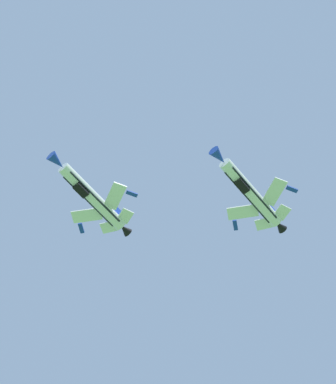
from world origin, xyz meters
The scene contains 2 objects.
fighter_jet_left_wing centered at (3.70, 49.11, 91.94)m, with size 13.47×12.03×4.37m.
fighter_jet_right_wing centered at (24.34, 42.77, 90.57)m, with size 13.47×12.03×4.36m.
Camera 1 is at (1.77, -5.01, 1.62)m, focal length 71.60 mm.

